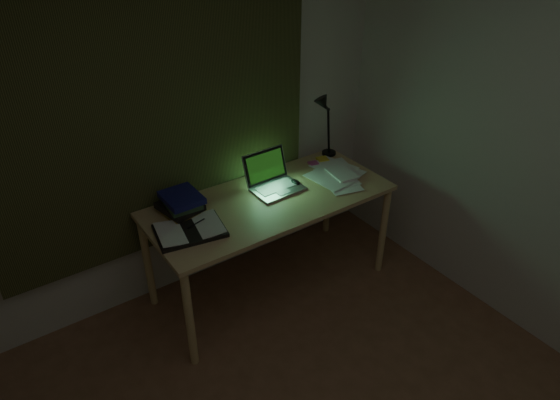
# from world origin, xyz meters

# --- Properties ---
(wall_back) EXTENTS (3.50, 0.00, 2.50)m
(wall_back) POSITION_xyz_m (0.00, 2.00, 1.25)
(wall_back) COLOR beige
(wall_back) RESTS_ON ground
(curtain) EXTENTS (2.20, 0.06, 2.00)m
(curtain) POSITION_xyz_m (0.00, 1.96, 1.45)
(curtain) COLOR #2D3018
(curtain) RESTS_ON wall_back
(desk) EXTENTS (1.69, 0.74, 0.77)m
(desk) POSITION_xyz_m (0.58, 1.55, 0.38)
(desk) COLOR tan
(desk) RESTS_ON floor
(laptop) EXTENTS (0.35, 0.39, 0.25)m
(laptop) POSITION_xyz_m (0.69, 1.61, 0.89)
(laptop) COLOR #BBBBC0
(laptop) RESTS_ON desk
(open_textbook) EXTENTS (0.45, 0.36, 0.04)m
(open_textbook) POSITION_xyz_m (-0.04, 1.50, 0.79)
(open_textbook) COLOR silver
(open_textbook) RESTS_ON desk
(book_stack) EXTENTS (0.24, 0.28, 0.14)m
(book_stack) POSITION_xyz_m (0.01, 1.73, 0.84)
(book_stack) COLOR silver
(book_stack) RESTS_ON desk
(loose_papers) EXTENTS (0.43, 0.45, 0.02)m
(loose_papers) POSITION_xyz_m (1.14, 1.54, 0.78)
(loose_papers) COLOR white
(loose_papers) RESTS_ON desk
(mouse) EXTENTS (0.06, 0.09, 0.03)m
(mouse) POSITION_xyz_m (0.84, 1.61, 0.79)
(mouse) COLOR black
(mouse) RESTS_ON desk
(sticky_yellow) EXTENTS (0.10, 0.10, 0.02)m
(sticky_yellow) POSITION_xyz_m (1.23, 1.79, 0.78)
(sticky_yellow) COLOR yellow
(sticky_yellow) RESTS_ON desk
(sticky_pink) EXTENTS (0.08, 0.08, 0.01)m
(sticky_pink) POSITION_xyz_m (1.13, 1.78, 0.78)
(sticky_pink) COLOR #D1519C
(sticky_pink) RESTS_ON desk
(desk_lamp) EXTENTS (0.43, 0.35, 0.59)m
(desk_lamp) POSITION_xyz_m (1.34, 1.85, 1.06)
(desk_lamp) COLOR black
(desk_lamp) RESTS_ON desk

